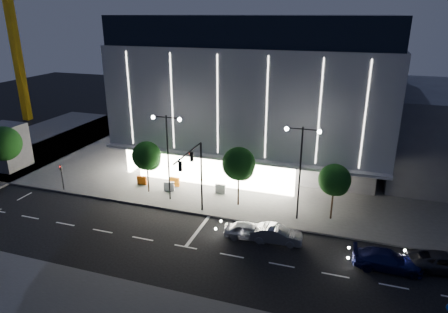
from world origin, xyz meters
name	(u,v)px	position (x,y,z in m)	size (l,w,h in m)	color
ground	(172,234)	(0.00, 0.00, 0.00)	(160.00, 160.00, 0.00)	black
sidewalk_museum	(280,153)	(5.00, 24.00, 0.07)	(70.00, 40.00, 0.15)	#474747
museum	(265,87)	(2.98, 22.31, 9.27)	(30.00, 25.80, 18.00)	#4C4C51
traffic_mast	(195,168)	(1.00, 3.34, 5.03)	(0.33, 5.89, 7.07)	black
street_lamp_west	(168,145)	(-3.00, 6.00, 5.96)	(3.16, 0.36, 9.00)	black
street_lamp_east	(301,160)	(10.00, 6.00, 5.96)	(3.16, 0.36, 9.00)	black
ped_signal_far	(62,175)	(-15.00, 4.50, 1.89)	(0.22, 0.24, 3.00)	black
tree_left	(147,157)	(-5.97, 7.02, 4.03)	(3.02, 3.02, 5.72)	black
tree_mid	(239,166)	(4.03, 7.02, 4.33)	(3.25, 3.25, 6.15)	black
tree_right	(335,182)	(13.03, 7.02, 3.88)	(2.91, 2.91, 5.51)	black
car_lead	(248,230)	(6.52, 1.51, 0.71)	(1.67, 4.14, 1.41)	#ACAEB4
car_second	(276,234)	(8.91, 1.62, 0.72)	(1.52, 4.37, 1.44)	#979A9E
car_third	(387,260)	(17.59, 0.59, 0.74)	(2.06, 5.07, 1.47)	#14174B
car_fourth	(444,262)	(21.61, 1.68, 0.70)	(2.31, 5.02, 1.39)	#2D2C31
barrier_a	(142,180)	(-7.60, 8.39, 0.65)	(1.10, 0.25, 1.00)	#C54B0A
barrier_b	(169,186)	(-4.01, 7.85, 0.65)	(1.10, 0.25, 1.00)	silver
barrier_c	(175,182)	(-3.95, 9.20, 0.65)	(1.10, 0.25, 1.00)	orange
barrier_d	(220,189)	(1.44, 9.01, 0.65)	(1.10, 0.25, 1.00)	#BABABA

